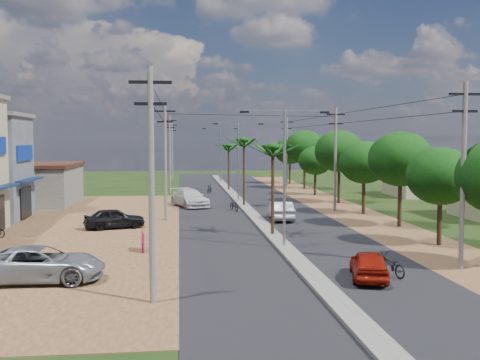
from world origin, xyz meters
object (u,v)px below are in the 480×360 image
object	(u,v)px
car_parked_silver	(40,265)
car_parked_dark	(115,219)
car_red_near	(369,265)
moto_rider_east	(391,266)
car_silver_mid	(281,211)
car_white_far	(190,198)
roadside_sign	(143,242)

from	to	relation	value
car_parked_silver	car_parked_dark	size ratio (longest dim) A/B	1.34
car_red_near	moto_rider_east	world-z (taller)	car_red_near
car_silver_mid	car_white_far	world-z (taller)	car_white_far
car_white_far	moto_rider_east	world-z (taller)	car_white_far
car_red_near	roadside_sign	distance (m)	12.84
car_white_far	moto_rider_east	xyz separation A→B (m)	(8.62, -27.44, -0.30)
car_silver_mid	car_parked_dark	size ratio (longest dim) A/B	1.05
car_parked_silver	car_parked_dark	xyz separation A→B (m)	(1.59, 14.59, -0.07)
car_red_near	roadside_sign	size ratio (longest dim) A/B	2.87
roadside_sign	car_parked_silver	bearing A→B (deg)	-128.85
car_parked_dark	roadside_sign	bearing A→B (deg)	179.31
roadside_sign	car_parked_dark	bearing A→B (deg)	100.65
moto_rider_east	roadside_sign	bearing A→B (deg)	-48.06
moto_rider_east	roadside_sign	size ratio (longest dim) A/B	1.44
car_parked_silver	roadside_sign	world-z (taller)	car_parked_silver
roadside_sign	moto_rider_east	bearing A→B (deg)	-37.11
car_parked_silver	car_parked_dark	world-z (taller)	car_parked_silver
moto_rider_east	car_silver_mid	bearing A→B (deg)	-101.30
car_silver_mid	car_white_far	distance (m)	11.63
car_silver_mid	car_parked_dark	xyz separation A→B (m)	(-12.30, -2.75, -0.01)
car_red_near	car_silver_mid	distance (m)	18.52
car_parked_silver	roadside_sign	distance (m)	7.52
car_silver_mid	roadside_sign	bearing A→B (deg)	50.12
car_red_near	moto_rider_east	distance (m)	1.29
car_parked_silver	roadside_sign	size ratio (longest dim) A/B	4.16
car_parked_silver	moto_rider_east	size ratio (longest dim) A/B	2.89
car_parked_dark	roadside_sign	world-z (taller)	car_parked_dark
car_white_far	roadside_sign	xyz separation A→B (m)	(-3.00, -20.44, -0.25)
car_white_far	car_parked_silver	world-z (taller)	car_white_far
car_white_far	roadside_sign	size ratio (longest dim) A/B	4.14
car_silver_mid	car_parked_dark	distance (m)	12.61
car_parked_dark	roadside_sign	xyz separation A→B (m)	(2.48, -8.27, -0.16)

